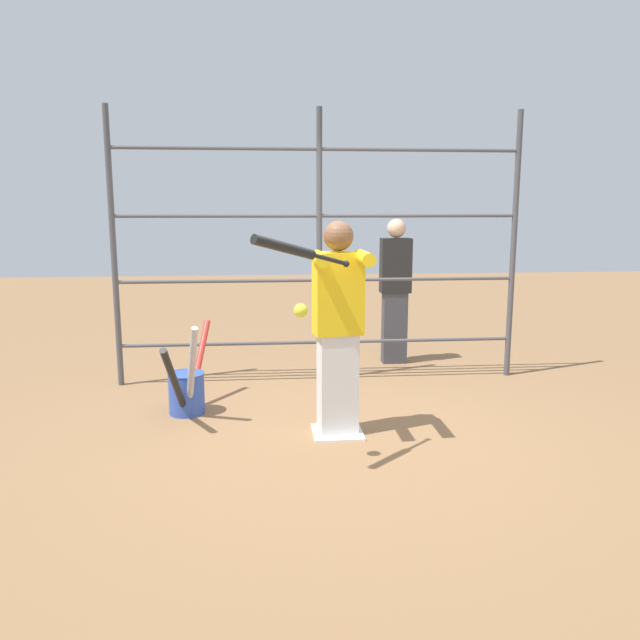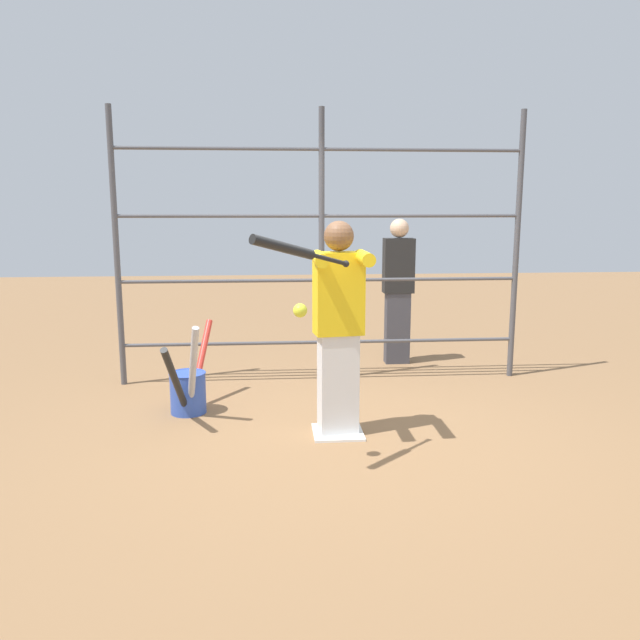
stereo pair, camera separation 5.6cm
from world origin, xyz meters
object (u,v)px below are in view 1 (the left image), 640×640
Objects in this scene: baseball_bat_swinging at (293,250)px; softball_in_flight at (301,311)px; batter at (338,322)px; bat_bucket at (187,389)px; bystander_behind_fence at (395,289)px.

baseball_bat_swinging reaches higher than softball_in_flight.
batter is 1.30× the size of bat_bucket.
bat_bucket is (0.87, -1.38, -1.31)m from baseball_bat_swinging.
bystander_behind_fence is at bearing -112.40° from batter.
bat_bucket is 0.78× the size of bystander_behind_fence.
baseball_bat_swinging is 2.09m from bat_bucket.
bystander_behind_fence is at bearing -142.97° from bat_bucket.
bystander_behind_fence is (-0.94, -2.29, -0.05)m from batter.
bystander_behind_fence reaches higher than baseball_bat_swinging.
baseball_bat_swinging is 3.39m from bystander_behind_fence.
softball_in_flight is (0.33, 0.63, 0.20)m from batter.
bat_bucket is at bearing 37.03° from bystander_behind_fence.
batter is 1.05m from baseball_bat_swinging.
baseball_bat_swinging is 0.41× the size of bystander_behind_fence.
bystander_behind_fence is (-1.27, -2.91, -0.25)m from softball_in_flight.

